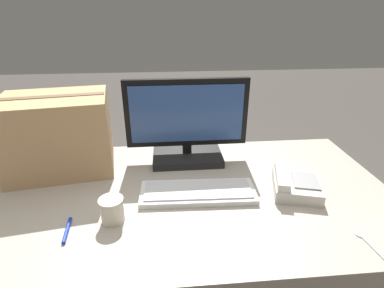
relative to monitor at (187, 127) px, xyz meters
name	(u,v)px	position (x,y,z in m)	size (l,w,h in m)	color
office_desk	(172,259)	(-0.09, -0.29, -0.53)	(1.80, 0.90, 0.73)	#A89E8E
monitor	(187,127)	(0.00, 0.00, 0.00)	(0.56, 0.24, 0.39)	black
keyboard	(198,192)	(0.02, -0.32, -0.15)	(0.46, 0.18, 0.03)	silver
desk_phone	(295,184)	(0.41, -0.32, -0.13)	(0.22, 0.25, 0.08)	beige
paper_cup_left	(112,210)	(-0.29, -0.44, -0.12)	(0.09, 0.09, 0.09)	beige
spoon	(365,240)	(0.52, -0.61, -0.16)	(0.03, 0.14, 0.00)	#B2B2B7
cardboard_box	(59,134)	(-0.57, -0.04, 0.01)	(0.48, 0.38, 0.34)	tan
pen_marker	(67,230)	(-0.44, -0.49, -0.16)	(0.02, 0.12, 0.01)	#1933B2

